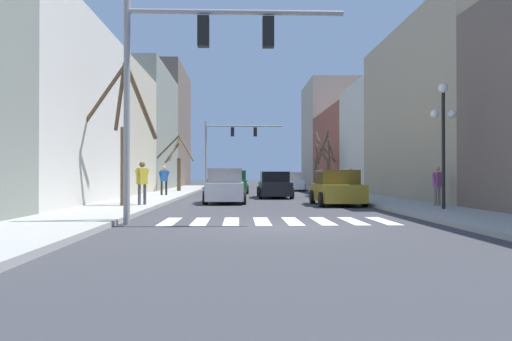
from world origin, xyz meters
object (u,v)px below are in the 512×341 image
(traffic_signal_far, at_px, (228,140))
(pedestrian_on_right_sidewalk, at_px, (142,179))
(street_tree_right_far, at_px, (318,166))
(car_at_intersection, at_px, (225,187))
(street_lamp_right_corner, at_px, (443,120))
(car_parked_left_far, at_px, (216,181))
(pedestrian_crossing_street, at_px, (437,182))
(pedestrian_on_left_sidewalk, at_px, (164,178))
(car_parked_right_near, at_px, (274,185))
(street_tree_left_mid, at_px, (177,165))
(car_driving_away_lane, at_px, (337,189))
(car_parked_right_mid, at_px, (290,182))
(car_parked_left_near, at_px, (234,183))
(pedestrian_waiting_at_curb, at_px, (351,180))
(street_tree_right_near, at_px, (328,166))
(traffic_signal_near, at_px, (189,61))
(street_tree_left_far, at_px, (124,140))

(traffic_signal_far, xyz_separation_m, pedestrian_on_right_sidewalk, (-2.95, -25.85, -3.42))
(street_tree_right_far, bearing_deg, car_at_intersection, -112.54)
(street_lamp_right_corner, bearing_deg, car_parked_left_far, 106.77)
(street_lamp_right_corner, distance_m, street_tree_right_far, 24.56)
(pedestrian_crossing_street, height_order, pedestrian_on_left_sidewalk, pedestrian_on_left_sidewalk)
(car_parked_right_near, xyz_separation_m, street_tree_left_mid, (-6.85, 8.51, 1.42))
(car_driving_away_lane, xyz_separation_m, street_tree_left_mid, (-9.16, 15.81, 1.41))
(street_lamp_right_corner, xyz_separation_m, street_tree_left_mid, (-12.05, 20.61, -1.18))
(car_parked_right_mid, bearing_deg, car_parked_left_far, 43.91)
(car_parked_left_near, bearing_deg, street_lamp_right_corner, 21.65)
(pedestrian_waiting_at_curb, height_order, street_tree_right_near, street_tree_right_near)
(pedestrian_on_right_sidewalk, relative_size, street_tree_left_mid, 0.41)
(traffic_signal_far, relative_size, pedestrian_on_left_sidewalk, 4.04)
(traffic_signal_far, height_order, street_tree_right_near, traffic_signal_far)
(pedestrian_crossing_street, xyz_separation_m, pedestrian_waiting_at_curb, (-1.45, 8.85, -0.01))
(car_at_intersection, relative_size, street_tree_right_far, 0.94)
(traffic_signal_near, height_order, pedestrian_crossing_street, traffic_signal_near)
(street_tree_right_near, relative_size, street_tree_right_far, 0.98)
(car_parked_right_near, distance_m, pedestrian_on_left_sidewalk, 6.69)
(car_parked_right_near, bearing_deg, street_tree_left_far, 144.19)
(car_parked_left_near, height_order, car_parked_left_far, car_parked_left_near)
(street_tree_right_far, bearing_deg, pedestrian_waiting_at_curb, -91.10)
(car_parked_left_near, bearing_deg, street_tree_right_near, 115.61)
(car_parked_right_near, distance_m, car_parked_left_near, 7.65)
(street_tree_left_mid, xyz_separation_m, street_tree_left_far, (0.09, -17.88, 0.62))
(traffic_signal_near, xyz_separation_m, pedestrian_on_left_sidewalk, (-3.16, 16.52, -3.32))
(car_parked_right_near, xyz_separation_m, car_at_intersection, (-2.78, -5.34, 0.05))
(pedestrian_crossing_street, distance_m, pedestrian_waiting_at_curb, 8.97)
(street_lamp_right_corner, distance_m, pedestrian_on_left_sidewalk, 17.49)
(car_parked_right_mid, bearing_deg, street_tree_right_far, -97.07)
(pedestrian_on_right_sidewalk, xyz_separation_m, pedestrian_waiting_at_curb, (10.40, 7.92, -0.12))
(street_tree_right_far, bearing_deg, pedestrian_on_right_sidewalk, -116.25)
(street_tree_right_far, bearing_deg, car_driving_away_lane, -96.59)
(traffic_signal_near, distance_m, pedestrian_crossing_street, 11.47)
(street_lamp_right_corner, bearing_deg, street_tree_left_mid, 120.32)
(car_at_intersection, xyz_separation_m, car_parked_left_near, (0.31, 12.58, 0.00))
(car_parked_right_mid, bearing_deg, street_tree_left_mid, 114.76)
(pedestrian_on_right_sidewalk, height_order, street_tree_left_far, street_tree_left_far)
(car_at_intersection, bearing_deg, pedestrian_waiting_at_curb, 119.69)
(street_tree_left_mid, distance_m, street_tree_left_far, 17.89)
(car_at_intersection, height_order, street_tree_left_mid, street_tree_left_mid)
(street_tree_right_near, relative_size, street_tree_left_far, 0.84)
(traffic_signal_near, relative_size, street_tree_left_far, 1.09)
(traffic_signal_near, distance_m, street_tree_right_far, 29.60)
(traffic_signal_near, height_order, street_tree_left_mid, traffic_signal_near)
(car_parked_right_mid, height_order, car_driving_away_lane, same)
(car_at_intersection, xyz_separation_m, pedestrian_waiting_at_curb, (7.11, 4.05, 0.29))
(car_parked_left_near, height_order, street_tree_left_far, street_tree_left_far)
(traffic_signal_far, height_order, car_parked_left_near, traffic_signal_far)
(car_driving_away_lane, bearing_deg, street_tree_left_far, 102.82)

